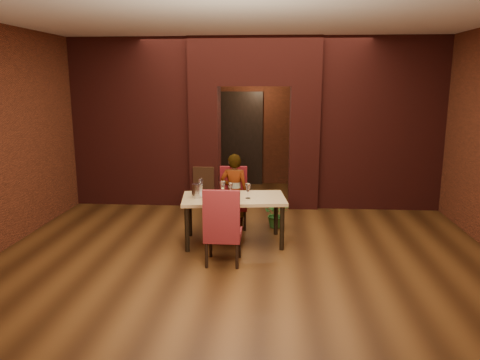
% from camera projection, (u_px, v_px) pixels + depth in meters
% --- Properties ---
extents(floor, '(8.00, 8.00, 0.00)m').
position_uv_depth(floor, '(248.00, 238.00, 7.30)').
color(floor, '#4C2C13').
rests_on(floor, ground).
extents(ceiling, '(7.00, 8.00, 0.04)m').
position_uv_depth(ceiling, '(249.00, 23.00, 6.63)').
color(ceiling, silver).
rests_on(ceiling, ground).
extents(wall_back, '(7.00, 0.04, 3.20)m').
position_uv_depth(wall_back, '(258.00, 116.00, 10.86)').
color(wall_back, maroon).
rests_on(wall_back, ground).
extents(wall_front, '(7.00, 0.04, 3.20)m').
position_uv_depth(wall_front, '(214.00, 206.00, 3.06)').
color(wall_front, maroon).
rests_on(wall_front, ground).
extents(wall_left, '(0.04, 8.00, 3.20)m').
position_uv_depth(wall_left, '(22.00, 134.00, 7.22)').
color(wall_left, maroon).
rests_on(wall_left, ground).
extents(pillar_left, '(0.55, 0.55, 2.30)m').
position_uv_depth(pillar_left, '(205.00, 147.00, 9.08)').
color(pillar_left, maroon).
rests_on(pillar_left, ground).
extents(pillar_right, '(0.55, 0.55, 2.30)m').
position_uv_depth(pillar_right, '(304.00, 148.00, 8.94)').
color(pillar_right, maroon).
rests_on(pillar_right, ground).
extents(lintel, '(2.45, 0.55, 0.90)m').
position_uv_depth(lintel, '(255.00, 62.00, 8.67)').
color(lintel, maroon).
rests_on(lintel, ground).
extents(wing_wall_left, '(2.28, 0.35, 3.20)m').
position_uv_depth(wing_wall_left, '(133.00, 123.00, 9.09)').
color(wing_wall_left, maroon).
rests_on(wing_wall_left, ground).
extents(wing_wall_right, '(2.28, 0.35, 3.20)m').
position_uv_depth(wing_wall_right, '(380.00, 124.00, 8.74)').
color(wing_wall_right, maroon).
rests_on(wing_wall_right, ground).
extents(vent_panel, '(0.40, 0.03, 0.50)m').
position_uv_depth(vent_panel, '(204.00, 180.00, 8.91)').
color(vent_panel, '#97522C').
rests_on(vent_panel, ground).
extents(rear_door, '(0.90, 0.08, 2.10)m').
position_uv_depth(rear_door, '(241.00, 140.00, 10.95)').
color(rear_door, black).
rests_on(rear_door, ground).
extents(rear_door_frame, '(1.02, 0.04, 2.22)m').
position_uv_depth(rear_door_frame, '(241.00, 140.00, 10.91)').
color(rear_door_frame, black).
rests_on(rear_door_frame, ground).
extents(dining_table, '(1.60, 1.03, 0.71)m').
position_uv_depth(dining_table, '(234.00, 220.00, 7.02)').
color(dining_table, tan).
rests_on(dining_table, ground).
extents(chair_far, '(0.48, 0.48, 1.00)m').
position_uv_depth(chair_far, '(233.00, 198.00, 7.73)').
color(chair_far, maroon).
rests_on(chair_far, ground).
extents(chair_near, '(0.48, 0.48, 1.05)m').
position_uv_depth(chair_near, '(223.00, 225.00, 6.20)').
color(chair_near, maroon).
rests_on(chair_near, ground).
extents(person_seated, '(0.48, 0.33, 1.26)m').
position_uv_depth(person_seated, '(234.00, 192.00, 7.61)').
color(person_seated, white).
rests_on(person_seated, ground).
extents(wine_glass_a, '(0.09, 0.09, 0.22)m').
position_uv_depth(wine_glass_a, '(223.00, 189.00, 7.02)').
color(wine_glass_a, silver).
rests_on(wine_glass_a, dining_table).
extents(wine_glass_b, '(0.07, 0.07, 0.18)m').
position_uv_depth(wine_glass_b, '(231.00, 189.00, 7.06)').
color(wine_glass_b, silver).
rests_on(wine_glass_b, dining_table).
extents(wine_glass_c, '(0.09, 0.09, 0.22)m').
position_uv_depth(wine_glass_c, '(248.00, 191.00, 6.85)').
color(wine_glass_c, white).
rests_on(wine_glass_c, dining_table).
extents(tasting_sheet, '(0.41, 0.38, 0.00)m').
position_uv_depth(tasting_sheet, '(221.00, 198.00, 6.87)').
color(tasting_sheet, white).
rests_on(tasting_sheet, dining_table).
extents(wine_bucket, '(0.17, 0.17, 0.20)m').
position_uv_depth(wine_bucket, '(197.00, 191.00, 6.91)').
color(wine_bucket, '#A9A8B0').
rests_on(wine_bucket, dining_table).
extents(water_bottle, '(0.07, 0.07, 0.28)m').
position_uv_depth(water_bottle, '(201.00, 187.00, 6.98)').
color(water_bottle, white).
rests_on(water_bottle, dining_table).
extents(potted_plant, '(0.44, 0.39, 0.45)m').
position_uv_depth(potted_plant, '(277.00, 214.00, 7.79)').
color(potted_plant, '#2C6E29').
rests_on(potted_plant, ground).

